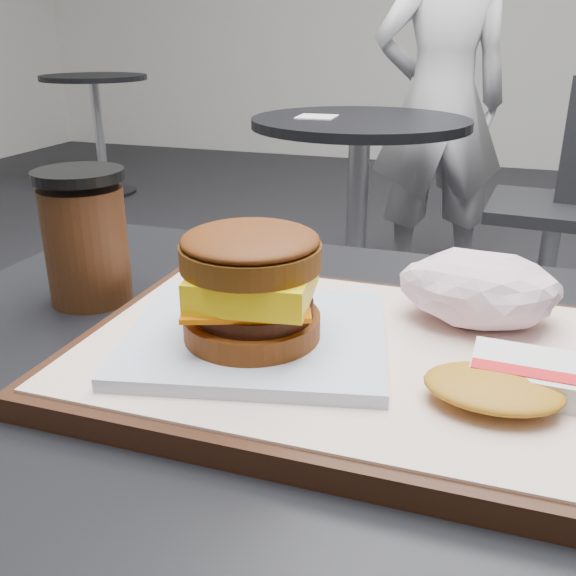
# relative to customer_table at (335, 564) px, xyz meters

# --- Properties ---
(customer_table) EXTENTS (0.80, 0.60, 0.77)m
(customer_table) POSITION_rel_customer_table_xyz_m (0.00, 0.00, 0.00)
(customer_table) COLOR #A5A5AA
(customer_table) RESTS_ON ground
(serving_tray) EXTENTS (0.38, 0.28, 0.02)m
(serving_tray) POSITION_rel_customer_table_xyz_m (-0.01, 0.01, 0.20)
(serving_tray) COLOR black
(serving_tray) RESTS_ON customer_table
(breakfast_sandwich) EXTENTS (0.22, 0.21, 0.09)m
(breakfast_sandwich) POSITION_rel_customer_table_xyz_m (-0.06, -0.01, 0.24)
(breakfast_sandwich) COLOR white
(breakfast_sandwich) RESTS_ON serving_tray
(hash_brown) EXTENTS (0.12, 0.09, 0.02)m
(hash_brown) POSITION_rel_customer_table_xyz_m (0.12, -0.03, 0.22)
(hash_brown) COLOR silver
(hash_brown) RESTS_ON serving_tray
(crumpled_wrapper) EXTENTS (0.12, 0.10, 0.05)m
(crumpled_wrapper) POSITION_rel_customer_table_xyz_m (0.09, 0.09, 0.23)
(crumpled_wrapper) COLOR white
(crumpled_wrapper) RESTS_ON serving_tray
(coffee_cup) EXTENTS (0.08, 0.08, 0.12)m
(coffee_cup) POSITION_rel_customer_table_xyz_m (-0.26, 0.06, 0.25)
(coffee_cup) COLOR #3B1E0E
(coffee_cup) RESTS_ON customer_table
(neighbor_table) EXTENTS (0.70, 0.70, 0.75)m
(neighbor_table) POSITION_rel_customer_table_xyz_m (-0.35, 1.65, -0.03)
(neighbor_table) COLOR black
(neighbor_table) RESTS_ON ground
(napkin) EXTENTS (0.12, 0.12, 0.00)m
(napkin) POSITION_rel_customer_table_xyz_m (-0.49, 1.62, 0.17)
(napkin) COLOR white
(napkin) RESTS_ON neighbor_table
(patron) EXTENTS (0.63, 0.52, 1.49)m
(patron) POSITION_rel_customer_table_xyz_m (-0.17, 2.26, 0.16)
(patron) COLOR silver
(patron) RESTS_ON ground
(bg_table_mid) EXTENTS (0.66, 0.66, 0.75)m
(bg_table_mid) POSITION_rel_customer_table_xyz_m (-2.40, 3.20, -0.02)
(bg_table_mid) COLOR black
(bg_table_mid) RESTS_ON ground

